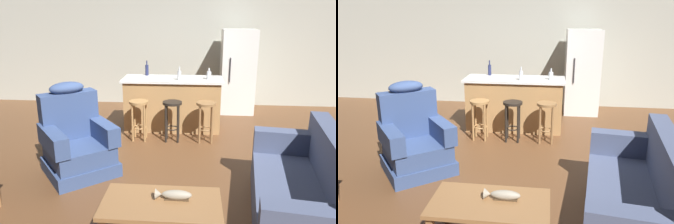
% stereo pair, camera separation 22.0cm
% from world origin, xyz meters
% --- Properties ---
extents(ground_plane, '(12.00, 12.00, 0.00)m').
position_xyz_m(ground_plane, '(0.00, 0.00, 0.00)').
color(ground_plane, brown).
extents(back_wall, '(12.00, 0.05, 2.60)m').
position_xyz_m(back_wall, '(0.00, 3.12, 1.30)').
color(back_wall, '#B2B2A3').
rests_on(back_wall, ground_plane).
extents(coffee_table, '(1.10, 0.60, 0.42)m').
position_xyz_m(coffee_table, '(0.12, -1.85, 0.36)').
color(coffee_table, olive).
rests_on(coffee_table, ground_plane).
extents(fish_figurine, '(0.34, 0.10, 0.10)m').
position_xyz_m(fish_figurine, '(0.22, -1.79, 0.46)').
color(fish_figurine, '#4C3823').
rests_on(fish_figurine, coffee_table).
extents(couch, '(1.10, 2.00, 0.94)m').
position_xyz_m(couch, '(1.52, -1.46, 0.34)').
color(couch, '#4C5675').
rests_on(couch, ground_plane).
extents(recliner_near_lamp, '(1.18, 1.18, 1.20)m').
position_xyz_m(recliner_near_lamp, '(-1.17, -0.49, 0.42)').
color(recliner_near_lamp, '#384C7A').
rests_on(recliner_near_lamp, ground_plane).
extents(kitchen_island, '(1.80, 0.70, 0.95)m').
position_xyz_m(kitchen_island, '(0.00, 1.35, 0.48)').
color(kitchen_island, '#AD7F4C').
rests_on(kitchen_island, ground_plane).
extents(bar_stool_left, '(0.32, 0.32, 0.68)m').
position_xyz_m(bar_stool_left, '(-0.52, 0.72, 0.47)').
color(bar_stool_left, '#A87A47').
rests_on(bar_stool_left, ground_plane).
extents(bar_stool_middle, '(0.32, 0.32, 0.68)m').
position_xyz_m(bar_stool_middle, '(0.04, 0.72, 0.47)').
color(bar_stool_middle, black).
rests_on(bar_stool_middle, ground_plane).
extents(bar_stool_right, '(0.32, 0.32, 0.68)m').
position_xyz_m(bar_stool_right, '(0.60, 0.72, 0.47)').
color(bar_stool_right, olive).
rests_on(bar_stool_right, ground_plane).
extents(refrigerator, '(0.70, 0.69, 1.76)m').
position_xyz_m(refrigerator, '(1.30, 2.55, 0.88)').
color(refrigerator, white).
rests_on(refrigerator, ground_plane).
extents(bottle_tall_green, '(0.06, 0.06, 0.28)m').
position_xyz_m(bottle_tall_green, '(-0.50, 1.60, 1.06)').
color(bottle_tall_green, '#23284C').
rests_on(bottle_tall_green, kitchen_island).
extents(bottle_short_amber, '(0.07, 0.07, 0.24)m').
position_xyz_m(bottle_short_amber, '(0.13, 1.17, 1.04)').
color(bottle_short_amber, silver).
rests_on(bottle_short_amber, kitchen_island).
extents(bottle_wine_dark, '(0.08, 0.08, 0.20)m').
position_xyz_m(bottle_wine_dark, '(0.65, 1.28, 1.03)').
color(bottle_wine_dark, silver).
rests_on(bottle_wine_dark, kitchen_island).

